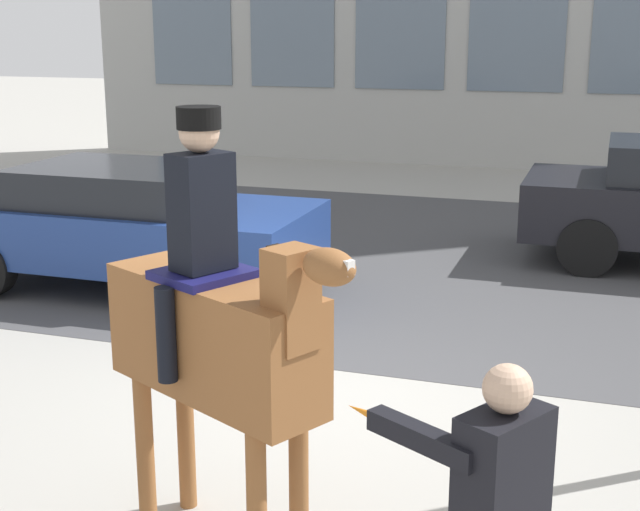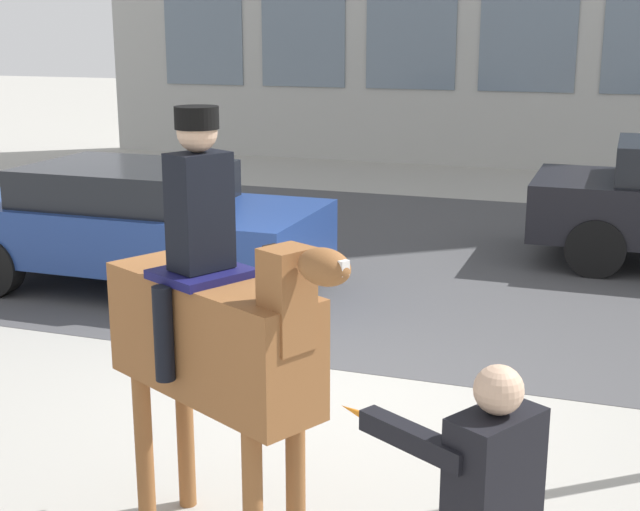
# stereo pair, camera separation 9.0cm
# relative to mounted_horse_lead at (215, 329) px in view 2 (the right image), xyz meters

# --- Properties ---
(ground_plane) EXTENTS (80.00, 80.00, 0.00)m
(ground_plane) POSITION_rel_mounted_horse_lead_xyz_m (-0.10, 2.41, -1.38)
(ground_plane) COLOR #9E9B93
(road_surface) EXTENTS (19.94, 8.50, 0.01)m
(road_surface) POSITION_rel_mounted_horse_lead_xyz_m (-0.10, 7.16, -1.38)
(road_surface) COLOR #444447
(road_surface) RESTS_ON ground_plane
(mounted_horse_lead) EXTENTS (1.73, 1.09, 2.60)m
(mounted_horse_lead) POSITION_rel_mounted_horse_lead_xyz_m (0.00, 0.00, 0.00)
(mounted_horse_lead) COLOR brown
(mounted_horse_lead) RESTS_ON ground_plane
(street_car_near_lane) EXTENTS (4.35, 2.02, 1.45)m
(street_car_near_lane) POSITION_rel_mounted_horse_lead_xyz_m (-3.34, 4.70, -0.60)
(street_car_near_lane) COLOR navy
(street_car_near_lane) RESTS_ON ground_plane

